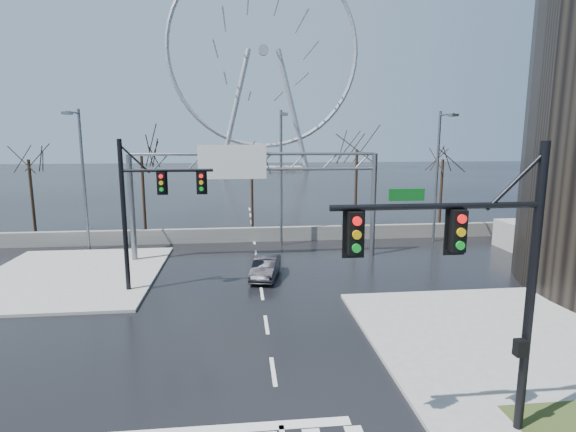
{
  "coord_description": "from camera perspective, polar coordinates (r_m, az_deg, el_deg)",
  "views": [
    {
      "loc": [
        -1.04,
        -14.48,
        8.09
      ],
      "look_at": [
        1.44,
        8.55,
        4.0
      ],
      "focal_mm": 28.0,
      "sensor_mm": 36.0,
      "label": 1
    }
  ],
  "objects": [
    {
      "name": "ground",
      "position": [
        16.62,
        -1.89,
        -19.12
      ],
      "size": [
        260.0,
        260.0,
        0.0
      ],
      "primitive_type": "plane",
      "color": "black",
      "rests_on": "ground"
    },
    {
      "name": "sidewalk_right_ext",
      "position": [
        21.4,
        26.22,
        -13.07
      ],
      "size": [
        12.0,
        10.0,
        0.15
      ],
      "primitive_type": "cube",
      "color": "gray",
      "rests_on": "ground"
    },
    {
      "name": "sidewalk_far",
      "position": [
        29.41,
        -25.87,
        -6.84
      ],
      "size": [
        10.0,
        12.0,
        0.15
      ],
      "primitive_type": "cube",
      "color": "gray",
      "rests_on": "ground"
    },
    {
      "name": "barrier_wall",
      "position": [
        35.31,
        -4.33,
        -2.35
      ],
      "size": [
        52.0,
        0.5,
        1.1
      ],
      "primitive_type": "cube",
      "color": "slate",
      "rests_on": "ground"
    },
    {
      "name": "signal_mast_near",
      "position": [
        12.56,
        23.72,
        -5.7
      ],
      "size": [
        5.52,
        0.41,
        8.0
      ],
      "color": "black",
      "rests_on": "ground"
    },
    {
      "name": "signal_mast_far",
      "position": [
        24.16,
        -17.63,
        1.79
      ],
      "size": [
        4.72,
        0.41,
        8.0
      ],
      "color": "black",
      "rests_on": "ground"
    },
    {
      "name": "sign_gantry",
      "position": [
        29.59,
        -4.85,
        4.33
      ],
      "size": [
        16.36,
        0.4,
        7.6
      ],
      "color": "slate",
      "rests_on": "ground"
    },
    {
      "name": "streetlight_left",
      "position": [
        34.51,
        -24.78,
        5.43
      ],
      "size": [
        0.5,
        2.55,
        10.0
      ],
      "color": "slate",
      "rests_on": "ground"
    },
    {
      "name": "streetlight_mid",
      "position": [
        32.86,
        -0.84,
        6.16
      ],
      "size": [
        0.5,
        2.55,
        10.0
      ],
      "color": "slate",
      "rests_on": "ground"
    },
    {
      "name": "streetlight_right",
      "position": [
        36.01,
        18.65,
        5.98
      ],
      "size": [
        0.5,
        2.55,
        10.0
      ],
      "color": "slate",
      "rests_on": "ground"
    },
    {
      "name": "tree_far_left",
      "position": [
        42.13,
        -30.02,
        5.25
      ],
      "size": [
        3.5,
        3.5,
        7.0
      ],
      "color": "black",
      "rests_on": "ground"
    },
    {
      "name": "tree_left",
      "position": [
        38.87,
        -18.08,
        6.4
      ],
      "size": [
        3.75,
        3.75,
        7.5
      ],
      "color": "black",
      "rests_on": "ground"
    },
    {
      "name": "tree_center",
      "position": [
        39.11,
        -4.63,
        5.7
      ],
      "size": [
        3.25,
        3.25,
        6.5
      ],
      "color": "black",
      "rests_on": "ground"
    },
    {
      "name": "tree_right",
      "position": [
        39.33,
        8.71,
        7.17
      ],
      "size": [
        3.9,
        3.9,
        7.8
      ],
      "color": "black",
      "rests_on": "ground"
    },
    {
      "name": "tree_far_right",
      "position": [
        42.59,
        19.03,
        5.86
      ],
      "size": [
        3.4,
        3.4,
        6.8
      ],
      "color": "black",
      "rests_on": "ground"
    },
    {
      "name": "ferris_wheel",
      "position": [
        111.13,
        -3.13,
        19.34
      ],
      "size": [
        45.0,
        6.0,
        50.91
      ],
      "color": "gray",
      "rests_on": "ground"
    },
    {
      "name": "car",
      "position": [
        26.25,
        -2.87,
        -6.53
      ],
      "size": [
        2.11,
        3.98,
        1.25
      ],
      "primitive_type": "imported",
      "rotation": [
        0.0,
        0.0,
        -0.22
      ],
      "color": "black",
      "rests_on": "ground"
    }
  ]
}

